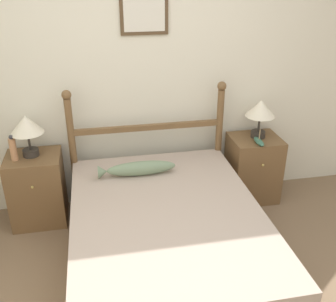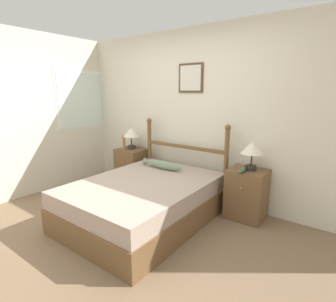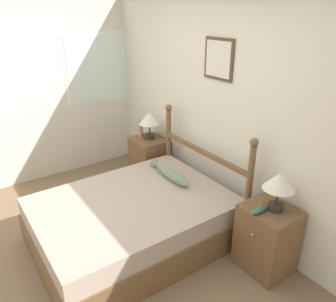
% 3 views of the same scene
% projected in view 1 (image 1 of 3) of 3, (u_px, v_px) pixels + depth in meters
% --- Properties ---
extents(wall_back, '(6.40, 0.08, 2.55)m').
position_uv_depth(wall_back, '(149.00, 73.00, 3.58)').
color(wall_back, beige).
rests_on(wall_back, ground_plane).
extents(bed, '(1.45, 1.95, 0.53)m').
position_uv_depth(bed, '(167.00, 239.00, 3.03)').
color(bed, brown).
rests_on(bed, ground_plane).
extents(headboard, '(1.47, 0.08, 1.21)m').
position_uv_depth(headboard, '(148.00, 141.00, 3.68)').
color(headboard, brown).
rests_on(headboard, ground_plane).
extents(nightstand_left, '(0.47, 0.43, 0.66)m').
position_uv_depth(nightstand_left, '(37.00, 189.00, 3.58)').
color(nightstand_left, brown).
rests_on(nightstand_left, ground_plane).
extents(nightstand_right, '(0.47, 0.43, 0.66)m').
position_uv_depth(nightstand_right, '(253.00, 168.00, 3.93)').
color(nightstand_right, brown).
rests_on(nightstand_right, ground_plane).
extents(table_lamp_left, '(0.28, 0.28, 0.37)m').
position_uv_depth(table_lamp_left, '(27.00, 127.00, 3.33)').
color(table_lamp_left, '#2D2823').
rests_on(table_lamp_left, nightstand_left).
extents(table_lamp_right, '(0.28, 0.28, 0.37)m').
position_uv_depth(table_lamp_right, '(260.00, 111.00, 3.70)').
color(table_lamp_right, '#2D2823').
rests_on(table_lamp_right, nightstand_right).
extents(bottle, '(0.06, 0.06, 0.23)m').
position_uv_depth(bottle, '(13.00, 149.00, 3.32)').
color(bottle, tan).
rests_on(bottle, nightstand_left).
extents(model_boat, '(0.06, 0.19, 0.15)m').
position_uv_depth(model_boat, '(259.00, 141.00, 3.66)').
color(model_boat, '#386651').
rests_on(model_boat, nightstand_right).
extents(fish_pillow, '(0.67, 0.12, 0.13)m').
position_uv_depth(fish_pillow, '(138.00, 169.00, 3.38)').
color(fish_pillow, gray).
rests_on(fish_pillow, bed).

